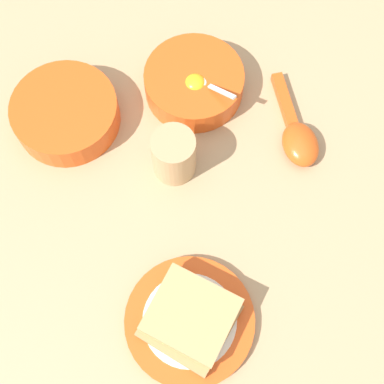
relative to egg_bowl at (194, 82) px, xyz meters
The scene contains 7 objects.
ground_plane 0.24m from the egg_bowl, 41.72° to the right, with size 3.00×3.00×0.00m, color tan.
egg_bowl is the anchor object (origin of this frame).
toast_plate 0.36m from the egg_bowl, 35.64° to the right, with size 0.17×0.17×0.02m.
toast_sandwich 0.36m from the egg_bowl, 35.46° to the right, with size 0.14×0.14×0.04m.
soup_spoon 0.18m from the egg_bowl, 25.14° to the left, with size 0.17×0.10×0.03m.
congee_bowl 0.20m from the egg_bowl, 109.09° to the right, with size 0.16×0.16×0.05m.
drinking_cup 0.14m from the egg_bowl, 47.02° to the right, with size 0.06×0.06×0.08m.
Camera 1 is at (0.20, -0.11, 0.74)m, focal length 50.00 mm.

